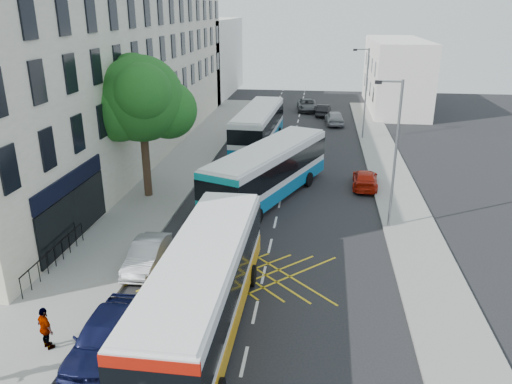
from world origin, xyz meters
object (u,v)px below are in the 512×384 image
(red_hatchback, at_px, (365,179))
(distant_car_grey, at_px, (307,105))
(bus_mid, at_px, (268,171))
(distant_car_dark, at_px, (323,110))
(pedestrian_far, at_px, (46,328))
(bus_near, at_px, (204,287))
(bus_far, at_px, (258,126))
(lamp_near, at_px, (394,148))
(parked_car_blue, at_px, (105,335))
(parked_car_silver, at_px, (147,255))
(distant_car_silver, at_px, (334,118))
(street_tree, at_px, (141,100))
(lamp_far, at_px, (365,89))

(red_hatchback, bearing_deg, distant_car_grey, -76.03)
(bus_mid, bearing_deg, red_hatchback, 46.03)
(distant_car_dark, bearing_deg, pedestrian_far, 83.58)
(bus_near, distance_m, bus_far, 26.51)
(red_hatchback, distance_m, distant_car_grey, 26.48)
(lamp_near, height_order, bus_far, lamp_near)
(distant_car_grey, bearing_deg, bus_near, -98.55)
(bus_near, relative_size, pedestrian_far, 7.23)
(parked_car_blue, distance_m, parked_car_silver, 6.25)
(bus_mid, height_order, parked_car_blue, bus_mid)
(bus_mid, bearing_deg, distant_car_silver, 99.69)
(bus_mid, distance_m, pedestrian_far, 17.31)
(lamp_near, xyz_separation_m, parked_car_silver, (-11.70, -5.96, -3.97))
(bus_near, height_order, distant_car_dark, bus_near)
(street_tree, bearing_deg, distant_car_silver, 61.63)
(bus_far, bearing_deg, bus_mid, -77.02)
(lamp_near, height_order, bus_near, lamp_near)
(parked_car_silver, distance_m, distant_car_dark, 37.03)
(parked_car_blue, height_order, pedestrian_far, pedestrian_far)
(bus_mid, height_order, parked_car_silver, bus_mid)
(bus_mid, relative_size, distant_car_grey, 2.56)
(bus_near, height_order, distant_car_grey, bus_near)
(parked_car_silver, distance_m, distant_car_silver, 33.09)
(street_tree, height_order, parked_car_silver, street_tree)
(lamp_far, distance_m, red_hatchback, 13.94)
(street_tree, xyz_separation_m, distant_car_silver, (12.33, 22.83, -5.56))
(distant_car_dark, height_order, pedestrian_far, pedestrian_far)
(bus_far, distance_m, red_hatchback, 12.89)
(street_tree, xyz_separation_m, parked_car_blue, (3.61, -15.15, -5.53))
(distant_car_silver, xyz_separation_m, pedestrian_far, (-10.82, -38.14, 0.24))
(bus_far, height_order, red_hatchback, bus_far)
(bus_near, xyz_separation_m, parked_car_silver, (-3.72, 4.23, -1.11))
(red_hatchback, bearing_deg, bus_near, 70.34)
(parked_car_blue, bearing_deg, distant_car_dark, 79.70)
(bus_mid, height_order, pedestrian_far, bus_mid)
(bus_far, distance_m, distant_car_dark, 15.02)
(parked_car_silver, relative_size, distant_car_dark, 1.02)
(bus_near, relative_size, distant_car_dark, 3.07)
(bus_mid, relative_size, parked_car_silver, 3.12)
(lamp_near, bearing_deg, bus_near, -128.08)
(lamp_far, bearing_deg, bus_mid, -113.40)
(lamp_far, xyz_separation_m, bus_mid, (-7.01, -16.20, -2.82))
(street_tree, bearing_deg, distant_car_grey, 72.66)
(street_tree, height_order, bus_far, street_tree)
(distant_car_dark, bearing_deg, street_tree, 74.06)
(bus_near, distance_m, bus_mid, 14.02)
(lamp_far, xyz_separation_m, distant_car_grey, (-5.41, 12.73, -3.95))
(parked_car_silver, height_order, red_hatchback, parked_car_silver)
(distant_car_silver, height_order, distant_car_dark, distant_car_silver)
(red_hatchback, distance_m, distant_car_dark, 23.66)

